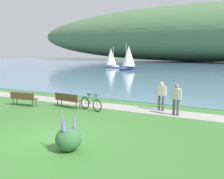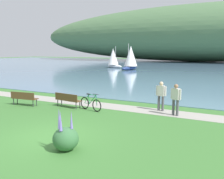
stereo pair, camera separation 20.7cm
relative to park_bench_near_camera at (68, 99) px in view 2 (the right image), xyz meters
name	(u,v)px [view 2 (the right image)]	position (x,y,z in m)	size (l,w,h in m)	color
ground_plane	(49,137)	(2.60, -4.64, -0.52)	(200.00, 200.00, 0.00)	#3D7533
bay_water	(205,67)	(2.60, 43.40, -0.50)	(180.00, 80.00, 0.04)	#5B7F9E
distant_hillside	(198,33)	(-3.45, 70.27, 8.26)	(116.14, 28.00, 17.49)	#4C7047
shoreline_path	(116,107)	(2.60, 1.45, -0.52)	(60.00, 1.50, 0.01)	#A39E93
park_bench_near_camera	(68,99)	(0.00, 0.00, 0.00)	(1.84, 0.67, 0.88)	brown
park_bench_further_along	(24,97)	(-2.78, -0.86, 0.00)	(1.84, 0.68, 0.88)	brown
bicycle_leaning_near_bench	(91,104)	(1.66, 0.02, -0.12)	(1.72, 0.54, 1.01)	black
person_at_shoreline	(161,94)	(5.34, 1.76, 0.46)	(0.61, 0.24, 1.71)	#4C4C51
person_on_the_grass	(176,98)	(6.34, 1.09, 0.46)	(0.59, 0.32, 1.71)	#4C4C51
echium_bush_beside_closest	(66,138)	(4.07, -5.41, -0.08)	(0.91, 0.91, 1.51)	#386B3D
sailboat_mid_bay	(113,58)	(-13.53, 32.43, 1.52)	(3.76, 2.57, 4.25)	white
sailboat_toward_hillside	(131,58)	(-8.23, 28.81, 1.70)	(2.87, 4.10, 4.64)	navy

